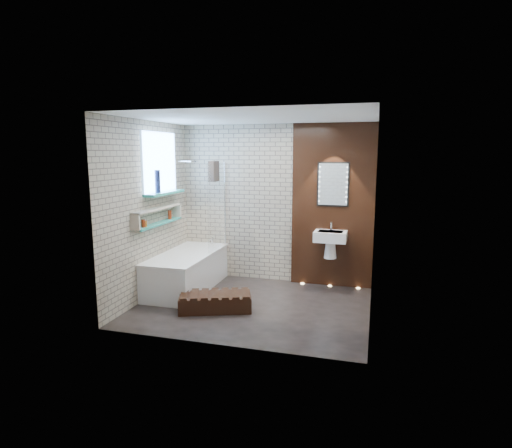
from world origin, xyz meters
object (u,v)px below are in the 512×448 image
(bathtub, at_px, (187,271))
(bath_screen, at_px, (217,206))
(walnut_step, at_px, (215,302))
(washbasin, at_px, (330,240))
(led_mirror, at_px, (333,184))

(bathtub, xyz_separation_m, bath_screen, (0.35, 0.44, 0.99))
(walnut_step, bearing_deg, bathtub, 135.70)
(bathtub, height_order, washbasin, washbasin)
(bathtub, height_order, led_mirror, led_mirror)
(walnut_step, bearing_deg, led_mirror, 47.46)
(walnut_step, bearing_deg, bath_screen, 109.17)
(led_mirror, height_order, walnut_step, led_mirror)
(walnut_step, bearing_deg, washbasin, 44.34)
(washbasin, height_order, led_mirror, led_mirror)
(bath_screen, relative_size, led_mirror, 2.00)
(bathtub, xyz_separation_m, led_mirror, (2.17, 0.78, 1.36))
(bathtub, relative_size, led_mirror, 2.49)
(bath_screen, bearing_deg, bathtub, -128.90)
(bathtub, relative_size, washbasin, 3.00)
(bath_screen, distance_m, led_mirror, 1.89)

